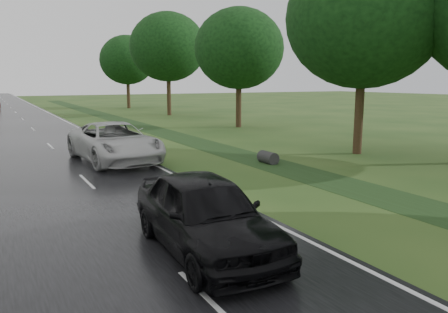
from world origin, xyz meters
name	(u,v)px	position (x,y,z in m)	size (l,w,h in m)	color
edge_stripe_east	(51,114)	(6.75, 45.00, 0.04)	(0.12, 180.00, 0.01)	silver
drainage_ditch	(189,140)	(11.50, 18.71, 0.04)	(2.20, 120.00, 0.56)	#1D3213
tree_east_b	(364,18)	(17.00, 10.00, 6.68)	(7.60, 7.60, 10.11)	#3B2518
tree_east_c	(239,49)	(18.20, 24.00, 6.14)	(7.00, 7.00, 9.29)	#3B2518
tree_east_d	(168,47)	(17.80, 38.00, 7.15)	(8.00, 8.00, 10.76)	#3B2518
tree_east_f	(127,60)	(17.50, 52.00, 6.37)	(7.20, 7.20, 9.62)	#3B2518
white_pickup	(114,142)	(5.50, 13.62, 0.93)	(2.94, 6.38, 1.77)	silver
dark_sedan	(205,213)	(4.41, 2.00, 0.89)	(2.00, 4.98, 1.70)	black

